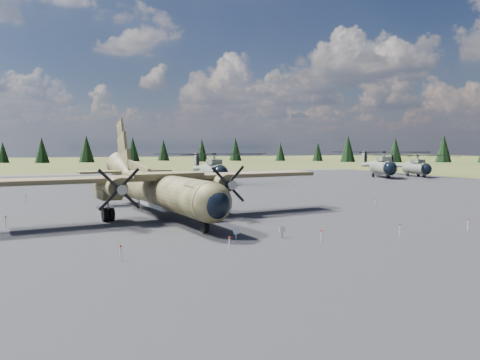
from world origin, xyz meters
name	(u,v)px	position (x,y,z in m)	size (l,w,h in m)	color
ground	(218,215)	(0.00, 0.00, 0.00)	(500.00, 500.00, 0.00)	brown
apron	(188,203)	(0.00, 10.00, 0.00)	(120.00, 120.00, 0.04)	#555459
transport_plane	(159,185)	(-4.87, 1.27, 2.72)	(28.77, 25.99, 9.47)	#373A1F
helicopter_near	(213,162)	(10.47, 32.82, 3.50)	(20.09, 23.24, 4.94)	slate
helicopter_mid	(383,159)	(45.56, 35.24, 3.61)	(25.39, 25.50, 5.09)	slate
helicopter_far	(416,161)	(53.80, 35.34, 3.07)	(19.65, 21.23, 4.34)	slate
info_placard_left	(236,233)	(-2.44, -10.53, 0.45)	(0.46, 0.30, 0.67)	gray
info_placard_right	(282,231)	(0.56, -11.04, 0.48)	(0.49, 0.27, 0.73)	gray
barrier_fence	(214,210)	(-0.46, -0.08, 0.51)	(33.12, 29.62, 0.85)	silver
treeline	(213,160)	(-0.65, -0.59, 4.77)	(332.57, 332.49, 10.94)	black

